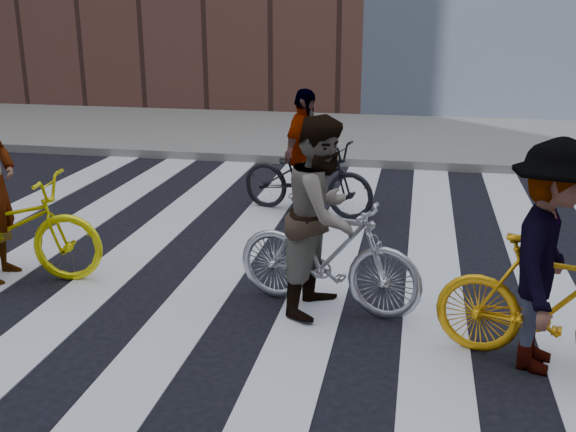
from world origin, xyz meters
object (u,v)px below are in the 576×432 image
(rider_mid, at_px, (323,215))
(rider_right, at_px, (549,258))
(bike_silver_mid, at_px, (328,254))
(rider_rear, at_px, (304,152))
(bike_dark_rear, at_px, (307,178))
(bike_yellow_left, at_px, (0,228))
(bike_yellow_right, at_px, (551,305))

(rider_mid, relative_size, rider_right, 1.00)
(bike_silver_mid, distance_m, rider_rear, 2.99)
(bike_silver_mid, distance_m, bike_dark_rear, 2.97)
(bike_dark_rear, bearing_deg, bike_yellow_left, 151.65)
(bike_yellow_left, bearing_deg, bike_yellow_right, -107.13)
(bike_dark_rear, height_order, rider_right, rider_right)
(bike_silver_mid, bearing_deg, bike_yellow_left, 102.82)
(rider_mid, bearing_deg, rider_right, -97.53)
(bike_yellow_left, distance_m, bike_silver_mid, 3.31)
(bike_yellow_left, height_order, rider_mid, rider_mid)
(bike_yellow_right, xyz_separation_m, rider_mid, (-1.84, 0.71, 0.38))
(rider_mid, distance_m, rider_rear, 2.97)
(bike_yellow_left, xyz_separation_m, rider_mid, (3.26, -0.07, 0.35))
(bike_yellow_right, bearing_deg, bike_dark_rear, 49.08)
(bike_yellow_left, xyz_separation_m, bike_silver_mid, (3.31, -0.07, -0.01))
(bike_silver_mid, height_order, bike_yellow_right, bike_silver_mid)
(bike_silver_mid, relative_size, bike_dark_rear, 0.94)
(bike_silver_mid, distance_m, bike_yellow_right, 1.92)
(rider_right, bearing_deg, bike_silver_mid, 82.54)
(rider_right, bearing_deg, bike_yellow_left, 95.91)
(bike_yellow_left, bearing_deg, rider_rear, -50.96)
(bike_yellow_right, relative_size, rider_mid, 0.96)
(bike_silver_mid, bearing_deg, bike_dark_rear, 27.20)
(bike_yellow_right, xyz_separation_m, rider_right, (-0.05, 0.00, 0.37))
(bike_yellow_right, bearing_deg, rider_mid, 83.63)
(bike_yellow_right, height_order, rider_mid, rider_mid)
(rider_right, relative_size, rider_rear, 1.07)
(bike_yellow_left, relative_size, rider_rear, 1.24)
(rider_right, bearing_deg, rider_rear, 49.08)
(bike_dark_rear, height_order, rider_rear, rider_rear)
(bike_yellow_right, bearing_deg, bike_yellow_left, 95.99)
(bike_yellow_left, height_order, bike_yellow_right, bike_yellow_left)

